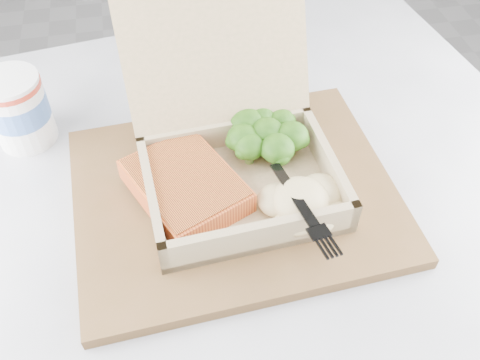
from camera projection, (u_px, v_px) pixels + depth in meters
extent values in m
cylinder|color=black|center=(248.00, 350.00, 0.93)|extent=(0.08, 0.08, 0.72)
cube|color=silver|center=(252.00, 219.00, 0.65)|extent=(0.95, 0.95, 0.03)
cube|color=brown|center=(235.00, 194.00, 0.64)|extent=(0.39, 0.32, 0.02)
cube|color=tan|center=(242.00, 192.00, 0.63)|extent=(0.23, 0.18, 0.01)
cube|color=#9A8764|center=(152.00, 200.00, 0.60)|extent=(0.02, 0.17, 0.04)
cube|color=#9A8764|center=(327.00, 166.00, 0.63)|extent=(0.02, 0.17, 0.04)
cube|color=#9A8764|center=(262.00, 237.00, 0.56)|extent=(0.22, 0.02, 0.04)
cube|color=#9A8764|center=(226.00, 136.00, 0.67)|extent=(0.22, 0.02, 0.04)
cube|color=tan|center=(216.00, 55.00, 0.62)|extent=(0.22, 0.09, 0.16)
cube|color=orange|center=(185.00, 186.00, 0.61)|extent=(0.15, 0.17, 0.03)
ellipsoid|color=#D3C088|center=(301.00, 200.00, 0.59)|extent=(0.10, 0.09, 0.04)
cube|color=black|center=(275.00, 160.00, 0.61)|extent=(0.03, 0.11, 0.02)
cube|color=black|center=(303.00, 210.00, 0.56)|extent=(0.03, 0.05, 0.01)
cylinder|color=white|center=(19.00, 110.00, 0.68)|extent=(0.08, 0.08, 0.10)
cylinder|color=#456EBD|center=(17.00, 107.00, 0.68)|extent=(0.08, 0.08, 0.03)
cylinder|color=red|center=(8.00, 85.00, 0.65)|extent=(0.08, 0.08, 0.01)
cube|color=white|center=(179.00, 92.00, 0.78)|extent=(0.11, 0.14, 0.00)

